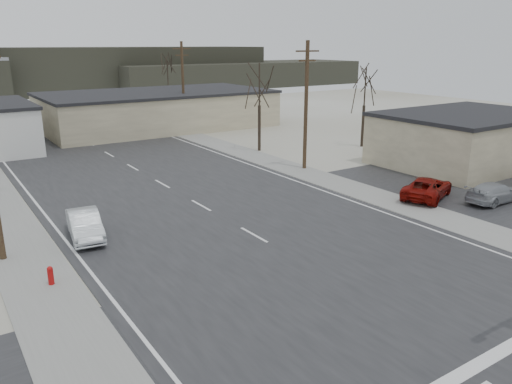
# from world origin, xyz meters

# --- Properties ---
(ground) EXTENTS (140.00, 140.00, 0.00)m
(ground) POSITION_xyz_m (0.00, 0.00, 0.00)
(ground) COLOR silver
(ground) RESTS_ON ground
(main_road) EXTENTS (18.00, 110.00, 0.05)m
(main_road) POSITION_xyz_m (0.00, 15.00, 0.02)
(main_road) COLOR #232326
(main_road) RESTS_ON ground
(cross_road) EXTENTS (90.00, 10.00, 0.04)m
(cross_road) POSITION_xyz_m (0.00, 0.00, 0.02)
(cross_road) COLOR #232326
(cross_road) RESTS_ON ground
(parking_lot) EXTENTS (18.00, 20.00, 0.03)m
(parking_lot) POSITION_xyz_m (20.00, 6.00, 0.02)
(parking_lot) COLOR #232326
(parking_lot) RESTS_ON ground
(sidewalk_left) EXTENTS (3.00, 90.00, 0.06)m
(sidewalk_left) POSITION_xyz_m (-10.60, 20.00, 0.03)
(sidewalk_left) COLOR gray
(sidewalk_left) RESTS_ON ground
(sidewalk_right) EXTENTS (3.00, 90.00, 0.06)m
(sidewalk_right) POSITION_xyz_m (10.60, 20.00, 0.03)
(sidewalk_right) COLOR gray
(sidewalk_right) RESTS_ON ground
(fire_hydrant) EXTENTS (0.24, 0.24, 0.87)m
(fire_hydrant) POSITION_xyz_m (-10.20, 8.00, 0.45)
(fire_hydrant) COLOR #A50C0C
(fire_hydrant) RESTS_ON ground
(building_right_far) EXTENTS (26.30, 14.30, 4.30)m
(building_right_far) POSITION_xyz_m (10.00, 44.00, 2.15)
(building_right_far) COLOR #C3B794
(building_right_far) RESTS_ON ground
(building_lot) EXTENTS (14.30, 10.30, 4.30)m
(building_lot) POSITION_xyz_m (24.00, 12.00, 2.16)
(building_lot) COLOR #C3B794
(building_lot) RESTS_ON ground
(upole_right_a) EXTENTS (2.20, 0.30, 10.00)m
(upole_right_a) POSITION_xyz_m (11.50, 18.00, 5.22)
(upole_right_a) COLOR #44361F
(upole_right_a) RESTS_ON ground
(upole_right_b) EXTENTS (2.20, 0.30, 10.00)m
(upole_right_b) POSITION_xyz_m (11.50, 40.00, 5.22)
(upole_right_b) COLOR #44361F
(upole_right_b) RESTS_ON ground
(tree_right_mid) EXTENTS (3.74, 3.74, 8.33)m
(tree_right_mid) POSITION_xyz_m (12.50, 26.00, 5.93)
(tree_right_mid) COLOR #31281E
(tree_right_mid) RESTS_ON ground
(tree_right_far) EXTENTS (3.52, 3.52, 7.84)m
(tree_right_far) POSITION_xyz_m (15.00, 52.00, 5.58)
(tree_right_far) COLOR #31281E
(tree_right_far) RESTS_ON ground
(tree_lot) EXTENTS (3.52, 3.52, 7.84)m
(tree_lot) POSITION_xyz_m (22.00, 22.00, 5.58)
(tree_lot) COLOR #31281E
(tree_lot) RESTS_ON ground
(hill_center) EXTENTS (80.00, 18.00, 9.00)m
(hill_center) POSITION_xyz_m (15.00, 96.00, 4.50)
(hill_center) COLOR #333026
(hill_center) RESTS_ON ground
(hill_right) EXTENTS (60.00, 18.00, 5.50)m
(hill_right) POSITION_xyz_m (50.00, 90.00, 2.75)
(hill_right) COLOR #333026
(hill_right) RESTS_ON ground
(sedan_crossing) EXTENTS (2.06, 4.43, 1.41)m
(sedan_crossing) POSITION_xyz_m (-7.50, 12.57, 0.75)
(sedan_crossing) COLOR #B5BDC1
(sedan_crossing) RESTS_ON main_road
(car_far_a) EXTENTS (3.02, 5.21, 1.42)m
(car_far_a) POSITION_xyz_m (6.29, 43.35, 0.76)
(car_far_a) COLOR black
(car_far_a) RESTS_ON main_road
(car_far_b) EXTENTS (2.85, 4.05, 1.28)m
(car_far_b) POSITION_xyz_m (-2.14, 56.62, 0.69)
(car_far_b) COLOR black
(car_far_b) RESTS_ON main_road
(car_parked_red) EXTENTS (5.43, 3.99, 1.37)m
(car_parked_red) POSITION_xyz_m (13.07, 7.26, 0.72)
(car_parked_red) COLOR #750B06
(car_parked_red) RESTS_ON parking_lot
(car_parked_silver) EXTENTS (4.40, 1.81, 1.27)m
(car_parked_silver) POSITION_xyz_m (15.87, 4.28, 0.67)
(car_parked_silver) COLOR #91959B
(car_parked_silver) RESTS_ON parking_lot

